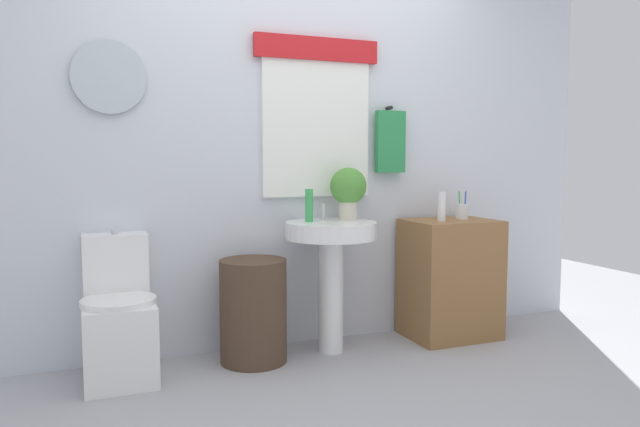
% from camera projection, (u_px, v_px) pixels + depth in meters
% --- Properties ---
extents(ground_plane, '(8.00, 8.00, 0.00)m').
position_uv_depth(ground_plane, '(368.00, 410.00, 2.75)').
color(ground_plane, '#A3A3A8').
extents(back_wall, '(4.40, 0.18, 2.60)m').
position_uv_depth(back_wall, '(288.00, 137.00, 3.69)').
color(back_wall, silver).
rests_on(back_wall, ground_plane).
extents(toilet, '(0.38, 0.51, 0.78)m').
position_uv_depth(toilet, '(119.00, 322.00, 3.16)').
color(toilet, white).
rests_on(toilet, ground_plane).
extents(laundry_hamper, '(0.38, 0.38, 0.60)m').
position_uv_depth(laundry_hamper, '(253.00, 311.00, 3.40)').
color(laundry_hamper, '#4C3828').
rests_on(laundry_hamper, ground_plane).
extents(pedestal_sink, '(0.55, 0.55, 0.79)m').
position_uv_depth(pedestal_sink, '(331.00, 253.00, 3.54)').
color(pedestal_sink, white).
rests_on(pedestal_sink, ground_plane).
extents(faucet, '(0.03, 0.03, 0.10)m').
position_uv_depth(faucet, '(323.00, 212.00, 3.63)').
color(faucet, silver).
rests_on(faucet, pedestal_sink).
extents(wooden_cabinet, '(0.57, 0.44, 0.77)m').
position_uv_depth(wooden_cabinet, '(450.00, 278.00, 3.88)').
color(wooden_cabinet, olive).
rests_on(wooden_cabinet, ground_plane).
extents(soap_bottle, '(0.05, 0.05, 0.20)m').
position_uv_depth(soap_bottle, '(309.00, 205.00, 3.52)').
color(soap_bottle, green).
rests_on(soap_bottle, pedestal_sink).
extents(potted_plant, '(0.23, 0.23, 0.32)m').
position_uv_depth(potted_plant, '(348.00, 189.00, 3.62)').
color(potted_plant, beige).
rests_on(potted_plant, pedestal_sink).
extents(lotion_bottle, '(0.05, 0.05, 0.19)m').
position_uv_depth(lotion_bottle, '(442.00, 206.00, 3.76)').
color(lotion_bottle, white).
rests_on(lotion_bottle, wooden_cabinet).
extents(toothbrush_cup, '(0.08, 0.08, 0.19)m').
position_uv_depth(toothbrush_cup, '(462.00, 211.00, 3.89)').
color(toothbrush_cup, silver).
rests_on(toothbrush_cup, wooden_cabinet).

